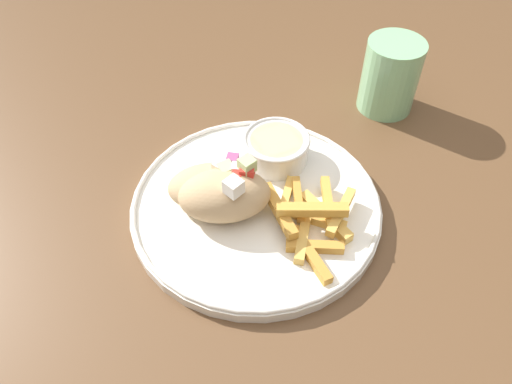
{
  "coord_description": "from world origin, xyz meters",
  "views": [
    {
      "loc": [
        -0.02,
        -0.42,
        1.25
      ],
      "look_at": [
        0.01,
        -0.03,
        0.81
      ],
      "focal_mm": 35.0,
      "sensor_mm": 36.0,
      "label": 1
    }
  ],
  "objects_px": {
    "pita_sandwich_near": "(225,194)",
    "pita_sandwich_far": "(214,186)",
    "water_glass": "(390,79)",
    "sauce_ramekin": "(276,147)",
    "plate": "(256,205)",
    "fries_pile": "(311,219)"
  },
  "relations": [
    {
      "from": "pita_sandwich_near",
      "to": "pita_sandwich_far",
      "type": "height_order",
      "value": "pita_sandwich_near"
    },
    {
      "from": "pita_sandwich_far",
      "to": "water_glass",
      "type": "bearing_deg",
      "value": 35.4
    },
    {
      "from": "fries_pile",
      "to": "pita_sandwich_far",
      "type": "bearing_deg",
      "value": 156.07
    },
    {
      "from": "plate",
      "to": "pita_sandwich_near",
      "type": "distance_m",
      "value": 0.05
    },
    {
      "from": "pita_sandwich_far",
      "to": "water_glass",
      "type": "xyz_separation_m",
      "value": [
        0.25,
        0.18,
        0.01
      ]
    },
    {
      "from": "pita_sandwich_near",
      "to": "water_glass",
      "type": "bearing_deg",
      "value": 38.4
    },
    {
      "from": "plate",
      "to": "pita_sandwich_near",
      "type": "bearing_deg",
      "value": -165.44
    },
    {
      "from": "pita_sandwich_near",
      "to": "water_glass",
      "type": "height_order",
      "value": "water_glass"
    },
    {
      "from": "pita_sandwich_near",
      "to": "pita_sandwich_far",
      "type": "bearing_deg",
      "value": 122.13
    },
    {
      "from": "pita_sandwich_near",
      "to": "pita_sandwich_far",
      "type": "relative_size",
      "value": 1.01
    },
    {
      "from": "pita_sandwich_far",
      "to": "sauce_ramekin",
      "type": "bearing_deg",
      "value": 38.92
    },
    {
      "from": "sauce_ramekin",
      "to": "plate",
      "type": "bearing_deg",
      "value": -112.73
    },
    {
      "from": "plate",
      "to": "pita_sandwich_far",
      "type": "height_order",
      "value": "pita_sandwich_far"
    },
    {
      "from": "pita_sandwich_far",
      "to": "sauce_ramekin",
      "type": "xyz_separation_m",
      "value": [
        0.08,
        0.06,
        -0.0
      ]
    },
    {
      "from": "sauce_ramekin",
      "to": "water_glass",
      "type": "distance_m",
      "value": 0.21
    },
    {
      "from": "pita_sandwich_far",
      "to": "plate",
      "type": "bearing_deg",
      "value": -11.3
    },
    {
      "from": "pita_sandwich_far",
      "to": "water_glass",
      "type": "height_order",
      "value": "water_glass"
    },
    {
      "from": "plate",
      "to": "pita_sandwich_near",
      "type": "height_order",
      "value": "pita_sandwich_near"
    },
    {
      "from": "plate",
      "to": "fries_pile",
      "type": "relative_size",
      "value": 1.95
    },
    {
      "from": "pita_sandwich_far",
      "to": "fries_pile",
      "type": "xyz_separation_m",
      "value": [
        0.11,
        -0.05,
        -0.01
      ]
    },
    {
      "from": "plate",
      "to": "fries_pile",
      "type": "distance_m",
      "value": 0.07
    },
    {
      "from": "pita_sandwich_far",
      "to": "sauce_ramekin",
      "type": "distance_m",
      "value": 0.1
    }
  ]
}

